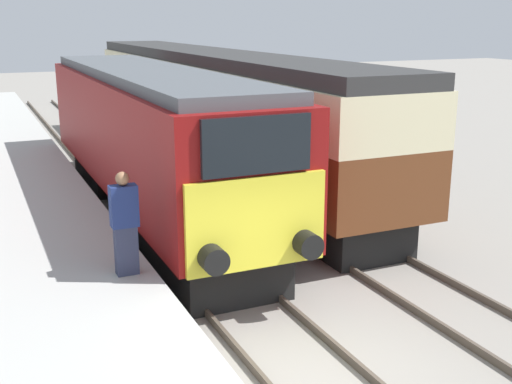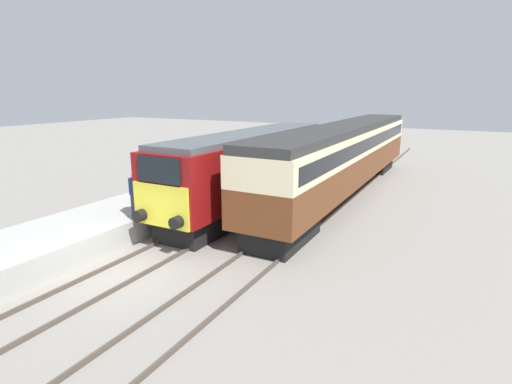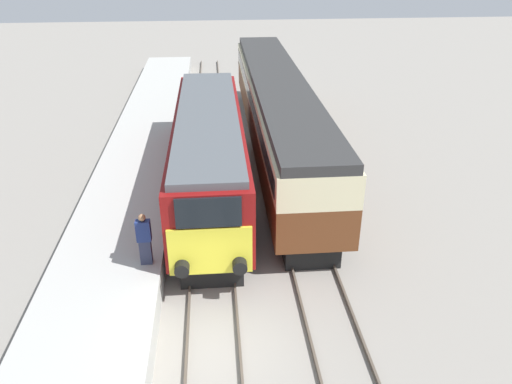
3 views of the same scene
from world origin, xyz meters
TOP-DOWN VIEW (x-y plane):
  - platform_left at (-3.30, 8.00)m, footprint 3.50×50.00m
  - rails_near_track at (0.00, 5.00)m, footprint 1.51×60.00m
  - rails_far_track at (3.40, 5.00)m, footprint 1.50×60.00m
  - locomotive at (0.00, 8.79)m, footprint 2.70×13.70m
  - passenger_carriage at (3.40, 13.57)m, footprint 2.75×21.17m
  - person_on_platform at (-2.01, 2.95)m, footprint 0.44×0.26m

SIDE VIEW (x-z plane):
  - rails_near_track at x=0.00m, z-range 0.00..0.14m
  - rails_far_track at x=3.40m, z-range 0.00..0.14m
  - platform_left at x=-3.30m, z-range 0.00..0.93m
  - person_on_platform at x=-2.01m, z-range 0.93..2.67m
  - locomotive at x=0.00m, z-range 0.22..4.07m
  - passenger_carriage at x=3.40m, z-range 0.44..4.46m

